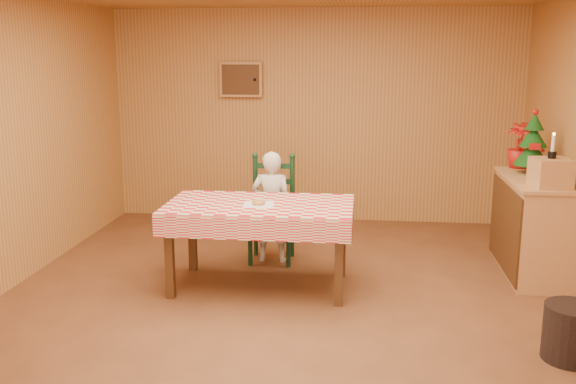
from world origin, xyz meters
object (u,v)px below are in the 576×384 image
object	(u,v)px
ladder_chair	(272,211)
crate	(551,173)
shelf_unit	(532,226)
christmas_tree	(533,144)
seated_child	(271,207)
storage_bin	(572,333)
dining_table	(260,212)

from	to	relation	value
ladder_chair	crate	distance (m)	2.63
shelf_unit	christmas_tree	world-z (taller)	christmas_tree
seated_child	ladder_chair	bearing A→B (deg)	-90.00
seated_child	storage_bin	bearing A→B (deg)	141.29
dining_table	storage_bin	size ratio (longest dim) A/B	4.26
seated_child	storage_bin	distance (m)	3.03
christmas_tree	storage_bin	bearing A→B (deg)	-94.58
seated_child	christmas_tree	size ratio (longest dim) A/B	1.81
ladder_chair	storage_bin	distance (m)	3.06
shelf_unit	crate	distance (m)	0.71
dining_table	christmas_tree	size ratio (longest dim) A/B	2.67
storage_bin	crate	bearing A→B (deg)	83.30
christmas_tree	dining_table	bearing A→B (deg)	-160.41
seated_child	shelf_unit	distance (m)	2.51
ladder_chair	christmas_tree	distance (m)	2.61
shelf_unit	dining_table	bearing A→B (deg)	-165.57
storage_bin	ladder_chair	bearing A→B (deg)	140.46
christmas_tree	storage_bin	xyz separation A→B (m)	(-0.16, -2.04, -1.02)
dining_table	christmas_tree	world-z (taller)	christmas_tree
storage_bin	dining_table	bearing A→B (deg)	153.88
crate	storage_bin	xyz separation A→B (m)	(-0.16, -1.39, -0.86)
seated_child	shelf_unit	bearing A→B (deg)	178.03
seated_child	storage_bin	xyz separation A→B (m)	(2.35, -1.88, -0.37)
seated_child	crate	bearing A→B (deg)	169.04
ladder_chair	storage_bin	xyz separation A→B (m)	(2.35, -1.94, -0.31)
dining_table	crate	bearing A→B (deg)	5.55
ladder_chair	crate	xyz separation A→B (m)	(2.51, -0.54, 0.55)
dining_table	storage_bin	distance (m)	2.66
dining_table	christmas_tree	bearing A→B (deg)	19.59
seated_child	crate	distance (m)	2.60
dining_table	crate	size ratio (longest dim) A/B	5.52
dining_table	crate	world-z (taller)	crate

